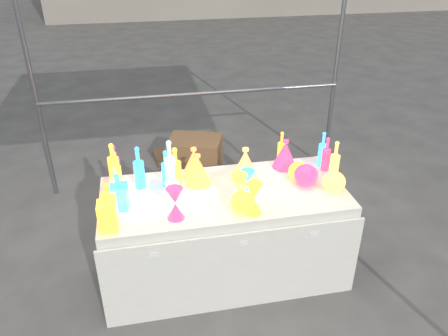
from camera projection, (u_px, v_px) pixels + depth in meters
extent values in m
plane|color=slate|center=(224.00, 269.00, 3.58)|extent=(80.00, 80.00, 0.00)
cylinder|color=gray|center=(33.00, 83.00, 4.02)|extent=(0.04, 0.04, 2.40)
cylinder|color=gray|center=(336.00, 65.00, 4.54)|extent=(0.04, 0.04, 2.40)
cylinder|color=gray|center=(195.00, 94.00, 4.35)|extent=(3.00, 0.04, 0.04)
cube|color=white|center=(224.00, 233.00, 3.39)|extent=(1.80, 0.80, 0.75)
cube|color=white|center=(236.00, 272.00, 3.06)|extent=(1.84, 0.02, 0.68)
cube|color=white|center=(154.00, 255.00, 2.82)|extent=(0.06, 0.00, 0.03)
cube|color=white|center=(244.00, 243.00, 2.93)|extent=(0.06, 0.00, 0.03)
cube|color=white|center=(314.00, 234.00, 3.01)|extent=(0.06, 0.00, 0.03)
cube|color=olive|center=(195.00, 155.00, 4.91)|extent=(0.67, 0.58, 0.41)
cube|color=olive|center=(180.00, 155.00, 5.31)|extent=(0.64, 0.49, 0.05)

